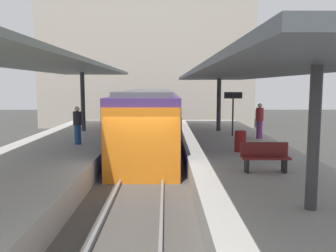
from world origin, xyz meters
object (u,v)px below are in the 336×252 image
Objects in this scene: commuter_train at (150,120)px; platform_sign at (233,104)px; passenger_near_bench at (260,120)px; platform_bench at (265,156)px; passenger_far_end at (77,125)px; litter_bin at (240,141)px.

commuter_train is 4.34m from platform_sign.
passenger_near_bench is at bearing -15.79° from commuter_train.
passenger_near_bench is (1.58, 6.52, 0.42)m from platform_bench.
litter_bin is at bearing -14.86° from passenger_far_end.
passenger_near_bench is at bearing 10.74° from passenger_far_end.
platform_bench reaches higher than litter_bin.
platform_bench is at bearing -65.01° from commuter_train.
commuter_train reaches higher than passenger_near_bench.
passenger_far_end is (-2.99, -3.08, 0.12)m from commuter_train.
passenger_near_bench reaches higher than passenger_far_end.
platform_sign reaches higher than passenger_near_bench.
commuter_train reaches higher than platform_bench.
platform_sign is 1.60m from passenger_near_bench.
passenger_near_bench is (1.63, 3.35, 0.48)m from litter_bin.
litter_bin is at bearing -52.73° from commuter_train.
platform_sign reaches higher than litter_bin.
platform_bench is 7.48m from platform_sign.
litter_bin is 6.93m from passenger_far_end.
platform_sign is at bearing 86.48° from platform_bench.
platform_bench is at bearing -36.32° from passenger_far_end.
commuter_train is at bearing 171.23° from platform_sign.
commuter_train is 5.92× the size of platform_sign.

